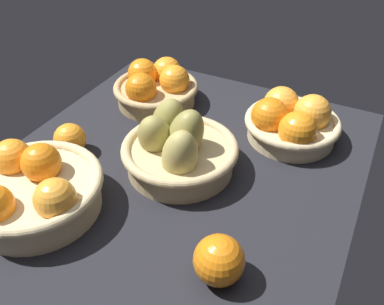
# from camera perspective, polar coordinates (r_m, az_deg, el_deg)

# --- Properties ---
(market_tray) EXTENTS (0.84, 0.72, 0.03)m
(market_tray) POSITION_cam_1_polar(r_m,az_deg,el_deg) (0.86, -2.50, -3.29)
(market_tray) COLOR black
(market_tray) RESTS_ON ground
(basket_far_left) EXTENTS (0.21, 0.21, 0.10)m
(basket_far_left) POSITION_cam_1_polar(r_m,az_deg,el_deg) (0.95, 13.42, 4.16)
(basket_far_left) COLOR #D3BC8C
(basket_far_left) RESTS_ON market_tray
(basket_center_pears) EXTENTS (0.24, 0.24, 0.15)m
(basket_center_pears) POSITION_cam_1_polar(r_m,az_deg,el_deg) (0.84, -2.10, 0.59)
(basket_center_pears) COLOR tan
(basket_center_pears) RESTS_ON market_tray
(basket_near_left) EXTENTS (0.21, 0.21, 0.10)m
(basket_near_left) POSITION_cam_1_polar(r_m,az_deg,el_deg) (1.06, -4.94, 9.01)
(basket_near_left) COLOR tan
(basket_near_left) RESTS_ON market_tray
(basket_near_right) EXTENTS (0.25, 0.25, 0.12)m
(basket_near_right) POSITION_cam_1_polar(r_m,az_deg,el_deg) (0.79, -21.02, -4.78)
(basket_near_right) COLOR #D3BC8C
(basket_near_right) RESTS_ON market_tray
(loose_orange_front_gap) EXTENTS (0.07, 0.07, 0.07)m
(loose_orange_front_gap) POSITION_cam_1_polar(r_m,az_deg,el_deg) (0.92, -16.43, 1.77)
(loose_orange_front_gap) COLOR orange
(loose_orange_front_gap) RESTS_ON market_tray
(loose_orange_back_gap) EXTENTS (0.08, 0.08, 0.08)m
(loose_orange_back_gap) POSITION_cam_1_polar(r_m,az_deg,el_deg) (0.65, 3.73, -14.54)
(loose_orange_back_gap) COLOR orange
(loose_orange_back_gap) RESTS_ON market_tray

